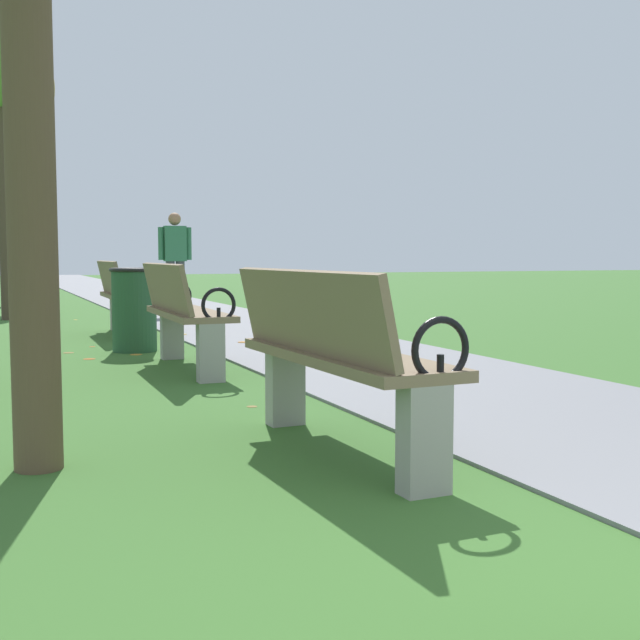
% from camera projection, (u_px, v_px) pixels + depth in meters
% --- Properties ---
extents(paved_walkway, '(2.28, 44.00, 0.02)m').
position_uv_depth(paved_walkway, '(135.00, 297.00, 18.25)').
color(paved_walkway, slate).
rests_on(paved_walkway, ground).
extents(park_bench_2, '(0.52, 1.62, 0.90)m').
position_uv_depth(park_bench_2, '(333.00, 355.00, 3.87)').
color(park_bench_2, '#7A664C').
rests_on(park_bench_2, ground).
extents(park_bench_3, '(0.50, 1.61, 0.90)m').
position_uv_depth(park_bench_3, '(183.00, 313.00, 6.77)').
color(park_bench_3, '#7A664C').
rests_on(park_bench_3, ground).
extents(park_bench_4, '(0.50, 1.61, 0.90)m').
position_uv_depth(park_bench_4, '(122.00, 295.00, 9.70)').
color(park_bench_4, '#7A664C').
rests_on(park_bench_4, ground).
extents(tree_4, '(1.42, 1.42, 4.68)m').
position_uv_depth(tree_4, '(0.00, 59.00, 11.74)').
color(tree_4, '#4C3D2D').
rests_on(tree_4, ground).
extents(tree_5, '(1.89, 1.89, 5.19)m').
position_uv_depth(tree_5, '(2.00, 86.00, 15.06)').
color(tree_5, '#4C3D2D').
rests_on(tree_5, ground).
extents(pedestrian_walking, '(0.53, 0.24, 1.62)m').
position_uv_depth(pedestrian_walking, '(175.00, 258.00, 12.84)').
color(pedestrian_walking, '#4C4C56').
rests_on(pedestrian_walking, paved_walkway).
extents(trash_bin, '(0.48, 0.48, 0.84)m').
position_uv_depth(trash_bin, '(134.00, 309.00, 8.09)').
color(trash_bin, '#234C2D').
rests_on(trash_bin, ground).
extents(scattered_leaves, '(2.74, 12.88, 0.02)m').
position_uv_depth(scattered_leaves, '(211.00, 367.00, 6.86)').
color(scattered_leaves, brown).
rests_on(scattered_leaves, ground).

